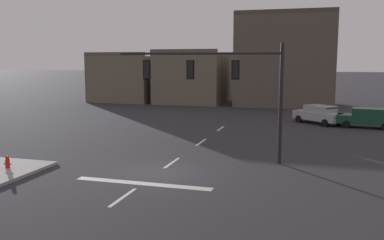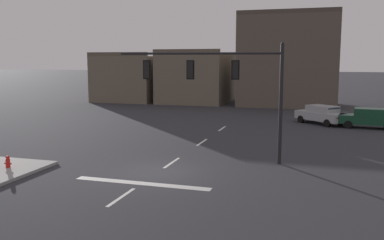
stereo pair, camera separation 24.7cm
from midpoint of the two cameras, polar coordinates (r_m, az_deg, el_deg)
name	(u,v)px [view 1 (the left image)]	position (r m, az deg, el deg)	size (l,w,h in m)	color
ground_plane	(159,172)	(20.89, -4.87, -7.05)	(400.00, 400.00, 0.00)	#2B2B30
stop_bar_paint	(143,183)	(19.11, -7.07, -8.51)	(6.40, 0.50, 0.01)	silver
lane_centreline	(172,163)	(22.70, -3.04, -5.79)	(0.16, 26.40, 0.01)	silver
signal_mast_near_side	(225,79)	(22.37, 4.23, 5.50)	(8.59, 1.40, 6.39)	black
car_lot_nearside	(319,114)	(37.97, 16.62, 0.79)	(4.50, 4.24, 1.61)	#9EA0A5
car_lot_middle	(367,117)	(36.98, 22.37, 0.33)	(4.61, 2.36, 1.61)	#143D28
fire_hydrant	(8,164)	(22.94, -23.95, -5.51)	(0.40, 0.30, 0.75)	red
building_row	(213,71)	(55.48, 2.77, 6.58)	(30.77, 13.10, 11.08)	#665B4C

